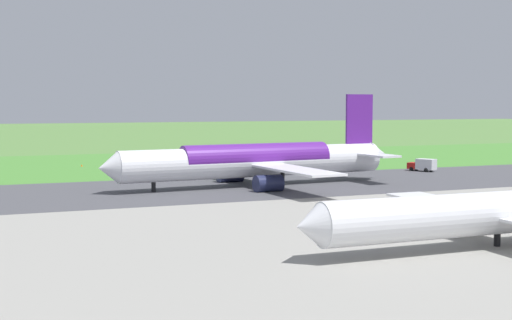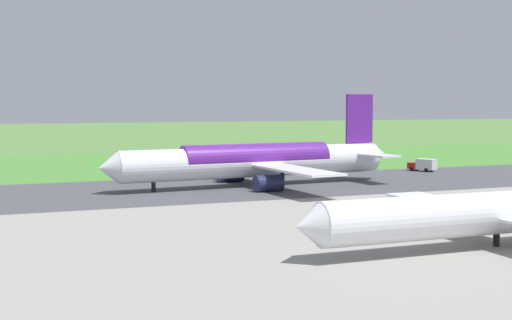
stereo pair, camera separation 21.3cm
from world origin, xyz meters
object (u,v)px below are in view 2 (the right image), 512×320
at_px(service_truck_baggage, 423,165).
at_px(no_stopping_sign, 116,159).
at_px(airliner_main, 258,161).
at_px(airliner_parked_mid, 499,212).
at_px(traffic_cone_orange, 82,165).

bearing_deg(service_truck_baggage, no_stopping_sign, -32.27).
relative_size(airliner_main, airliner_parked_mid, 1.24).
bearing_deg(traffic_cone_orange, airliner_main, 115.85).
bearing_deg(traffic_cone_orange, service_truck_baggage, 150.14).
bearing_deg(service_truck_baggage, traffic_cone_orange, -29.86).
height_order(airliner_parked_mid, traffic_cone_orange, airliner_parked_mid).
xyz_separation_m(service_truck_baggage, traffic_cone_orange, (64.67, -37.13, -1.13)).
distance_m(airliner_main, service_truck_baggage, 42.88).
height_order(airliner_parked_mid, service_truck_baggage, airliner_parked_mid).
bearing_deg(no_stopping_sign, airliner_parked_mid, 100.89).
relative_size(airliner_parked_mid, no_stopping_sign, 16.24).
height_order(service_truck_baggage, traffic_cone_orange, service_truck_baggage).
bearing_deg(service_truck_baggage, airliner_parked_mid, 60.49).
bearing_deg(airliner_main, airliner_parked_mid, 93.86).
bearing_deg(airliner_parked_mid, service_truck_baggage, -119.51).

